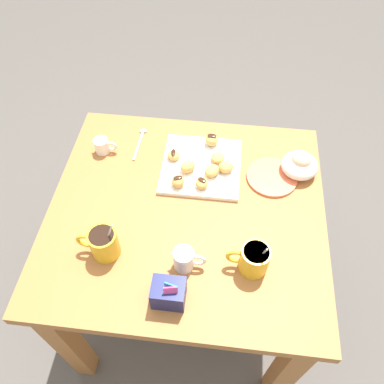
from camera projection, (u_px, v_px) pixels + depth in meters
name	position (u px, v px, depth m)	size (l,w,h in m)	color
ground_plane	(188.00, 296.00, 1.83)	(8.00, 8.00, 0.00)	#514C47
dining_table	(187.00, 232.00, 1.35)	(0.89, 0.83, 0.73)	#A36633
pastry_plate_square	(201.00, 166.00, 1.34)	(0.27, 0.27, 0.02)	white
coffee_mug_mustard_left	(254.00, 259.00, 1.08)	(0.12, 0.08, 0.14)	gold
coffee_mug_mustard_right	(103.00, 243.00, 1.11)	(0.12, 0.08, 0.15)	gold
cream_pitcher_white	(184.00, 259.00, 1.09)	(0.10, 0.06, 0.07)	white
sugar_caddy	(169.00, 293.00, 1.03)	(0.09, 0.07, 0.11)	#191E51
ice_cream_bowl	(300.00, 164.00, 1.30)	(0.12, 0.12, 0.09)	white
chocolate_sauce_pitcher	(102.00, 145.00, 1.37)	(0.09, 0.05, 0.06)	white
saucer_coral_left	(272.00, 177.00, 1.31)	(0.17, 0.17, 0.01)	#E5704C
loose_spoon_near_saucer	(140.00, 140.00, 1.42)	(0.03, 0.16, 0.01)	silver
beignet_0	(212.00, 171.00, 1.29)	(0.04, 0.06, 0.03)	#DBA351
beignet_1	(202.00, 183.00, 1.26)	(0.04, 0.05, 0.03)	#DBA351
chocolate_drizzle_1	(202.00, 180.00, 1.25)	(0.03, 0.02, 0.01)	#381E11
beignet_2	(173.00, 155.00, 1.34)	(0.04, 0.04, 0.03)	#DBA351
chocolate_drizzle_2	(173.00, 152.00, 1.33)	(0.03, 0.02, 0.01)	#381E11
beignet_3	(218.00, 158.00, 1.33)	(0.05, 0.05, 0.03)	#DBA351
beignet_4	(212.00, 140.00, 1.38)	(0.05, 0.05, 0.04)	#DBA351
chocolate_drizzle_4	(212.00, 136.00, 1.36)	(0.03, 0.02, 0.01)	#381E11
beignet_5	(188.00, 167.00, 1.30)	(0.06, 0.04, 0.04)	#DBA351
beignet_6	(226.00, 167.00, 1.30)	(0.05, 0.05, 0.04)	#DBA351
beignet_7	(178.00, 181.00, 1.27)	(0.04, 0.05, 0.04)	#DBA351
chocolate_drizzle_7	(178.00, 178.00, 1.25)	(0.03, 0.02, 0.01)	#381E11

